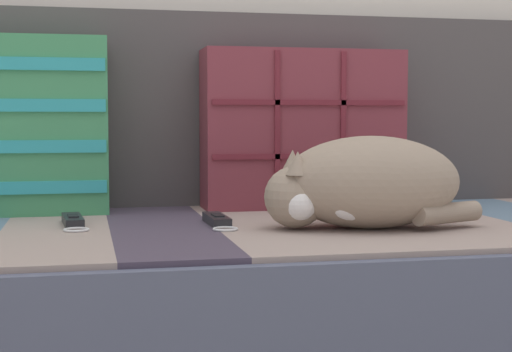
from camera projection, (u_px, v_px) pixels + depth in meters
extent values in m
cube|color=#4C5166|center=(258.00, 280.00, 1.63)|extent=(1.90, 0.89, 0.23)
cube|color=gray|center=(56.00, 231.00, 1.52)|extent=(0.20, 0.80, 0.01)
cube|color=#423847|center=(161.00, 228.00, 1.56)|extent=(0.20, 0.80, 0.01)
cube|color=gray|center=(260.00, 225.00, 1.61)|extent=(0.20, 0.80, 0.01)
cube|color=gray|center=(353.00, 222.00, 1.65)|extent=(0.20, 0.80, 0.01)
cube|color=gray|center=(443.00, 219.00, 1.69)|extent=(0.20, 0.80, 0.01)
cube|color=#474242|center=(225.00, 110.00, 1.98)|extent=(1.90, 0.14, 0.47)
cube|color=brown|center=(303.00, 129.00, 1.88)|extent=(0.48, 0.13, 0.38)
cube|color=maroon|center=(310.00, 156.00, 1.81)|extent=(0.46, 0.01, 0.01)
cube|color=maroon|center=(277.00, 129.00, 1.79)|extent=(0.01, 0.01, 0.36)
cube|color=maroon|center=(311.00, 103.00, 1.81)|extent=(0.46, 0.01, 0.01)
cube|color=maroon|center=(343.00, 129.00, 1.83)|extent=(0.01, 0.01, 0.36)
ellipsoid|color=gray|center=(371.00, 182.00, 1.51)|extent=(0.37, 0.24, 0.18)
sphere|color=gray|center=(295.00, 197.00, 1.50)|extent=(0.12, 0.12, 0.12)
sphere|color=white|center=(300.00, 203.00, 1.47)|extent=(0.07, 0.07, 0.07)
ellipsoid|color=white|center=(354.00, 199.00, 1.46)|extent=(0.10, 0.05, 0.08)
cylinder|color=gray|center=(447.00, 213.00, 1.50)|extent=(0.16, 0.10, 0.04)
cone|color=gray|center=(298.00, 163.00, 1.46)|extent=(0.05, 0.05, 0.04)
cone|color=gray|center=(293.00, 161.00, 1.53)|extent=(0.05, 0.05, 0.04)
cube|color=black|center=(73.00, 220.00, 1.57)|extent=(0.05, 0.14, 0.02)
cube|color=black|center=(73.00, 216.00, 1.56)|extent=(0.02, 0.05, 0.00)
cube|color=black|center=(71.00, 217.00, 1.63)|extent=(0.03, 0.01, 0.02)
torus|color=silver|center=(76.00, 230.00, 1.48)|extent=(0.05, 0.05, 0.01)
cube|color=black|center=(217.00, 220.00, 1.58)|extent=(0.04, 0.14, 0.02)
cube|color=black|center=(218.00, 215.00, 1.57)|extent=(0.02, 0.05, 0.00)
cube|color=black|center=(211.00, 216.00, 1.64)|extent=(0.03, 0.01, 0.02)
torus|color=silver|center=(225.00, 229.00, 1.49)|extent=(0.05, 0.05, 0.01)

